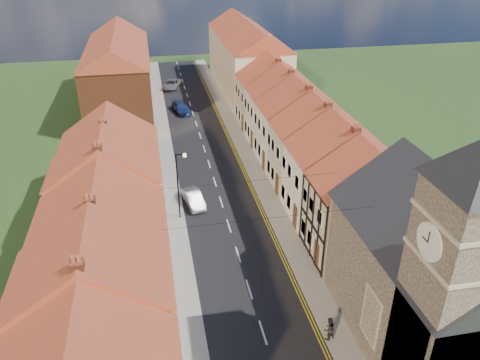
{
  "coord_description": "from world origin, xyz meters",
  "views": [
    {
      "loc": [
        -5.47,
        -14.25,
        21.8
      ],
      "look_at": [
        1.23,
        19.43,
        3.5
      ],
      "focal_mm": 35.0,
      "sensor_mm": 36.0,
      "label": 1
    }
  ],
  "objects_px": {
    "pedestrian_right": "(329,329)",
    "car_mid": "(193,198)",
    "church": "(445,265)",
    "car_distant": "(172,84)",
    "car_far": "(181,108)",
    "lamppost": "(179,182)"
  },
  "relations": [
    {
      "from": "car_far",
      "to": "car_distant",
      "type": "distance_m",
      "value": 11.36
    },
    {
      "from": "pedestrian_right",
      "to": "car_mid",
      "type": "bearing_deg",
      "value": -89.8
    },
    {
      "from": "car_mid",
      "to": "pedestrian_right",
      "type": "xyz_separation_m",
      "value": [
        6.22,
        -17.37,
        0.27
      ]
    },
    {
      "from": "pedestrian_right",
      "to": "lamppost",
      "type": "bearing_deg",
      "value": -83.36
    },
    {
      "from": "lamppost",
      "to": "car_distant",
      "type": "distance_m",
      "value": 38.12
    },
    {
      "from": "car_distant",
      "to": "lamppost",
      "type": "bearing_deg",
      "value": -75.49
    },
    {
      "from": "pedestrian_right",
      "to": "car_far",
      "type": "bearing_deg",
      "value": -102.43
    },
    {
      "from": "car_distant",
      "to": "pedestrian_right",
      "type": "xyz_separation_m",
      "value": [
        5.69,
        -53.28,
        0.24
      ]
    },
    {
      "from": "car_far",
      "to": "car_distant",
      "type": "height_order",
      "value": "car_distant"
    },
    {
      "from": "car_mid",
      "to": "pedestrian_right",
      "type": "height_order",
      "value": "pedestrian_right"
    },
    {
      "from": "lamppost",
      "to": "church",
      "type": "bearing_deg",
      "value": -51.7
    },
    {
      "from": "lamppost",
      "to": "car_far",
      "type": "height_order",
      "value": "lamppost"
    },
    {
      "from": "lamppost",
      "to": "pedestrian_right",
      "type": "height_order",
      "value": "lamppost"
    },
    {
      "from": "church",
      "to": "lamppost",
      "type": "height_order",
      "value": "church"
    },
    {
      "from": "church",
      "to": "lamppost",
      "type": "distance_m",
      "value": 21.38
    },
    {
      "from": "church",
      "to": "car_distant",
      "type": "height_order",
      "value": "church"
    },
    {
      "from": "church",
      "to": "car_far",
      "type": "bearing_deg",
      "value": 104.08
    },
    {
      "from": "car_mid",
      "to": "pedestrian_right",
      "type": "bearing_deg",
      "value": -80.82
    },
    {
      "from": "car_mid",
      "to": "car_distant",
      "type": "relative_size",
      "value": 0.8
    },
    {
      "from": "church",
      "to": "car_mid",
      "type": "bearing_deg",
      "value": 122.37
    },
    {
      "from": "church",
      "to": "pedestrian_right",
      "type": "xyz_separation_m",
      "value": [
        -5.66,
        1.37,
        -4.97
      ]
    },
    {
      "from": "church",
      "to": "lamppost",
      "type": "relative_size",
      "value": 2.53
    }
  ]
}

